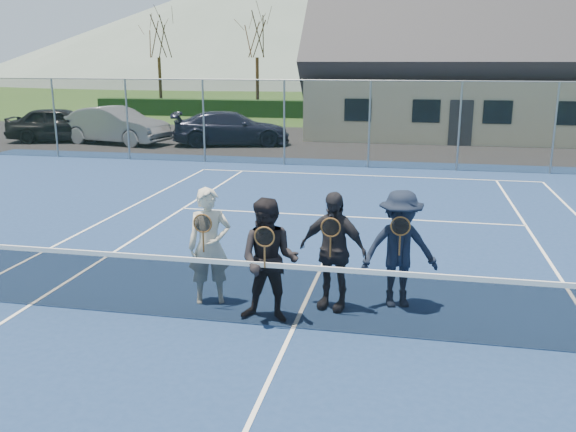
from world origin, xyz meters
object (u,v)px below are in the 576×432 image
car_b (115,125)px  clubhouse (470,53)px  car_c (231,128)px  player_a (210,246)px  car_a (61,124)px  tennis_net (294,294)px  player_d (400,249)px  player_b (269,261)px  player_c (333,251)px

car_b → clubhouse: clubhouse is taller
car_c → player_a: player_a is taller
car_c → car_a: bearing=77.5°
car_c → tennis_net: bearing=-176.4°
car_c → tennis_net: size_ratio=0.44×
player_d → tennis_net: bearing=-140.8°
player_b → car_a: bearing=128.7°
player_b → player_c: same height
car_a → player_b: size_ratio=2.62×
clubhouse → player_d: clubhouse is taller
player_b → player_c: (0.81, 0.65, 0.00)m
car_a → clubhouse: size_ratio=0.30×
player_c → player_d: 1.01m
player_a → player_b: size_ratio=1.00×
tennis_net → player_a: (-1.44, 0.71, 0.38)m
tennis_net → player_d: size_ratio=6.49×
player_b → player_c: bearing=38.7°
clubhouse → tennis_net: bearing=-99.5°
player_a → player_c: 1.87m
clubhouse → player_a: size_ratio=8.67×
car_a → car_c: size_ratio=0.92×
player_b → player_d: 2.01m
clubhouse → player_b: (-4.39, -23.79, -3.07)m
tennis_net → car_c: bearing=109.4°
car_a → clubhouse: 19.72m
car_b → clubhouse: size_ratio=0.32×
car_c → player_c: size_ratio=2.85×
tennis_net → player_b: 0.59m
player_d → player_c: bearing=-164.3°
player_b → player_d: same height
player_a → tennis_net: bearing=-26.0°
car_a → player_b: bearing=-155.2°
car_a → player_c: (14.85, -16.88, 0.12)m
car_a → player_d: bearing=-150.3°
car_a → car_b: car_b is taller
car_b → player_b: size_ratio=2.78×
player_c → player_d: bearing=15.7°
car_a → player_c: bearing=-152.6°
player_a → clubhouse: bearing=76.8°
car_a → player_a: 21.42m
player_b → player_d: (1.79, 0.92, -0.00)m
clubhouse → player_b: 24.38m
car_a → tennis_net: (14.43, -17.74, -0.26)m
player_a → car_c: bearing=105.8°
car_a → player_d: 22.94m
player_a → player_d: 2.87m
car_a → player_a: bearing=-156.6°
car_a → player_a: size_ratio=2.62×
car_c → player_d: player_d is taller
tennis_net → car_a: bearing=129.1°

